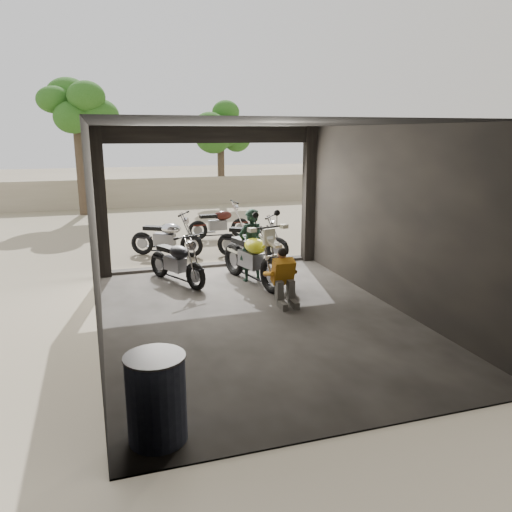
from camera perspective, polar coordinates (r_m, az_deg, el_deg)
ground at (r=8.54m, az=0.04°, el=-7.11°), size 80.00×80.00×0.00m
garage at (r=8.68m, az=-1.05°, el=2.04°), size 7.00×7.13×3.20m
boundary_wall at (r=21.87m, az=-11.18°, el=7.20°), size 18.00×0.30×1.20m
tree_left at (r=20.13m, az=-19.97°, el=15.75°), size 2.20×2.20×5.60m
tree_right at (r=22.22m, az=-4.11°, el=15.17°), size 2.20×2.20×5.00m
main_bike at (r=10.23m, az=-0.48°, el=0.36°), size 1.28×2.13×1.33m
left_bike at (r=10.42m, az=-9.10°, el=-0.23°), size 1.32×1.75×1.10m
outside_bike_a at (r=12.83m, az=-10.23°, el=2.46°), size 1.79×1.39×1.12m
outside_bike_b at (r=14.73m, az=-4.23°, el=4.07°), size 1.65×0.71×1.10m
outside_bike_c at (r=12.36m, az=-0.42°, el=2.23°), size 1.72×1.56×1.12m
rider at (r=10.41m, az=-0.59°, el=1.21°), size 0.63×0.48×1.55m
mechanic at (r=8.99m, az=3.34°, el=-2.67°), size 0.52×0.70×1.00m
stool at (r=9.98m, az=3.24°, el=-1.70°), size 0.32×0.32×0.45m
helmet at (r=9.91m, az=3.57°, el=-0.59°), size 0.36×0.36×0.27m
oil_drum at (r=5.30m, az=-11.30°, el=-15.78°), size 0.63×0.63×0.93m
sign_post at (r=11.55m, az=11.13°, el=7.45°), size 0.88×0.08×2.65m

